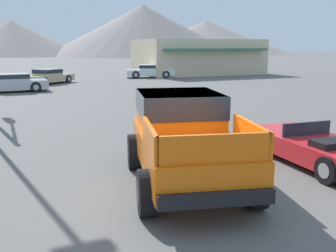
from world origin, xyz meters
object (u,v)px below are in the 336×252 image
at_px(orange_pickup_truck, 184,133).
at_px(parked_car_tan, 48,76).
at_px(parked_car_white, 150,71).
at_px(parked_car_silver, 13,82).
at_px(red_convertible_car, 318,148).

height_order(orange_pickup_truck, parked_car_tan, orange_pickup_truck).
distance_m(parked_car_tan, parked_car_white, 9.94).
bearing_deg(parked_car_white, parked_car_tan, -60.01).
relative_size(orange_pickup_truck, parked_car_silver, 1.16).
distance_m(orange_pickup_truck, parked_car_silver, 20.36).
distance_m(red_convertible_car, parked_car_tan, 25.57).
xyz_separation_m(parked_car_white, parked_car_silver, (-12.46, -7.41, -0.01)).
distance_m(orange_pickup_truck, parked_car_tan, 25.07).
relative_size(red_convertible_car, parked_car_white, 0.90).
xyz_separation_m(orange_pickup_truck, parked_car_silver, (-2.77, 20.17, -0.48)).
relative_size(parked_car_tan, parked_car_white, 0.89).
bearing_deg(red_convertible_car, parked_car_white, 81.50).
height_order(red_convertible_car, parked_car_tan, parked_car_tan).
bearing_deg(parked_car_silver, parked_car_tan, -30.92).
bearing_deg(red_convertible_car, parked_car_silver, 111.26).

